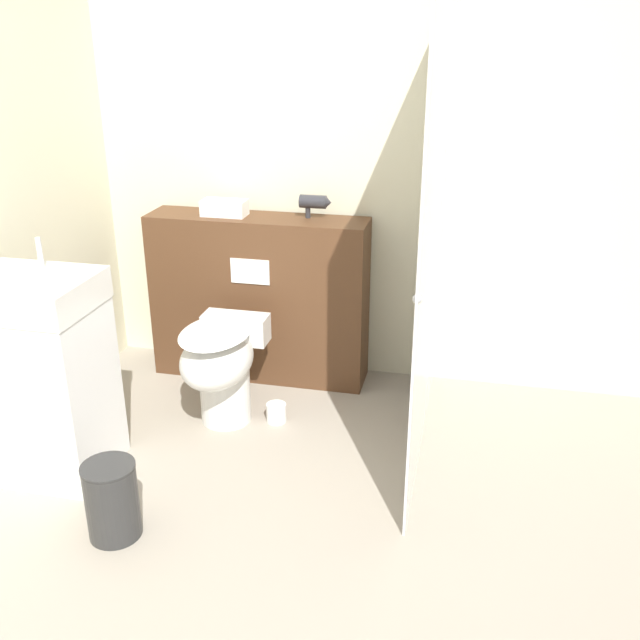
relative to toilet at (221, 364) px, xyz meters
The scene contains 10 objects.
ground_plane 1.28m from the toilet, 64.13° to the right, with size 12.00×12.00×0.00m, color #9E9384.
wall_back 1.32m from the toilet, 55.95° to the left, with size 8.00×0.06×2.50m.
partition_panel 0.61m from the toilet, 87.85° to the left, with size 1.24×0.30×0.96m.
shower_glass 1.26m from the toilet, ahead, with size 0.04×1.47×2.15m.
toilet is the anchor object (origin of this frame).
sink_vanity 0.86m from the toilet, 138.70° to the right, with size 0.54×0.44×1.09m.
hair_drier 1.01m from the toilet, 61.92° to the left, with size 0.17×0.07×0.13m.
folded_towel 0.90m from the toilet, 105.12° to the left, with size 0.25×0.13×0.09m.
spare_toilet_roll 0.40m from the toilet, 14.82° to the left, with size 0.10×0.10×0.10m.
waste_bin 0.97m from the toilet, 97.85° to the right, with size 0.22×0.22×0.33m.
Camera 1 is at (0.67, -1.96, 1.94)m, focal length 40.00 mm.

